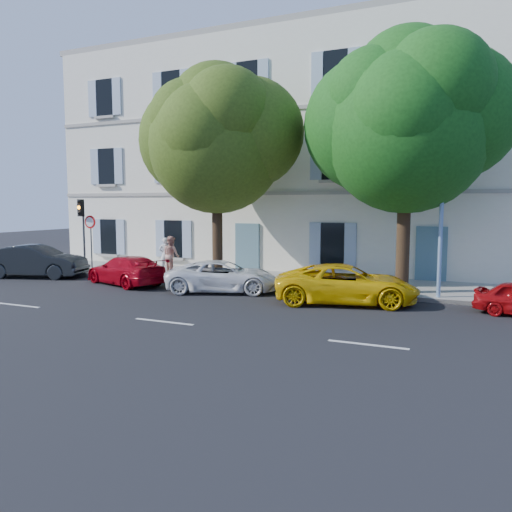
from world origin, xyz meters
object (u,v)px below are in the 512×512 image
at_px(car_yellow_supercar, 346,284).
at_px(pedestrian_a, 165,255).
at_px(pedestrian_b, 171,255).
at_px(car_dark_sedan, 36,261).
at_px(tree_right, 406,131).
at_px(tree_left, 217,146).
at_px(traffic_light, 82,219).
at_px(road_sign, 91,231).
at_px(car_white_coupe, 223,276).
at_px(car_red_coupe, 126,270).
at_px(street_lamp, 442,181).

xyz_separation_m(car_yellow_supercar, pedestrian_a, (-9.79, 3.37, 0.31)).
bearing_deg(pedestrian_b, car_dark_sedan, 52.27).
bearing_deg(tree_right, tree_left, -179.77).
relative_size(traffic_light, pedestrian_b, 1.95).
relative_size(car_yellow_supercar, road_sign, 1.79).
bearing_deg(road_sign, car_white_coupe, -12.00).
distance_m(tree_right, road_sign, 15.37).
bearing_deg(car_dark_sedan, tree_right, -100.65).
bearing_deg(tree_left, car_red_coupe, -151.27).
xyz_separation_m(car_red_coupe, car_yellow_supercar, (9.70, -0.23, 0.06)).
bearing_deg(tree_left, traffic_light, -178.40).
bearing_deg(road_sign, tree_right, 0.37).
xyz_separation_m(car_white_coupe, road_sign, (-8.24, 1.75, 1.52)).
height_order(traffic_light, pedestrian_a, traffic_light).
relative_size(tree_left, street_lamp, 1.24).
bearing_deg(road_sign, car_red_coupe, -27.35).
bearing_deg(street_lamp, tree_right, 155.86).
distance_m(car_white_coupe, tree_right, 8.79).
distance_m(car_dark_sedan, car_yellow_supercar, 14.96).
xyz_separation_m(tree_left, road_sign, (-7.01, -0.06, -3.79)).
distance_m(car_white_coupe, car_yellow_supercar, 5.02).
xyz_separation_m(car_yellow_supercar, traffic_light, (-13.64, 1.92, 2.03)).
relative_size(car_white_coupe, pedestrian_a, 2.64).
xyz_separation_m(traffic_light, pedestrian_a, (3.85, 1.45, -1.72)).
bearing_deg(pedestrian_a, traffic_light, -11.87).
bearing_deg(car_dark_sedan, car_red_coupe, -107.24).
relative_size(street_lamp, pedestrian_a, 4.30).
bearing_deg(tree_right, car_red_coupe, -170.30).
distance_m(tree_left, traffic_light, 8.08).
bearing_deg(car_white_coupe, car_dark_sedan, 71.04).
xyz_separation_m(tree_right, pedestrian_a, (-11.39, 1.21, -5.12)).
relative_size(tree_left, traffic_light, 2.53).
bearing_deg(pedestrian_a, street_lamp, 139.45).
bearing_deg(tree_left, tree_right, 0.23).
xyz_separation_m(car_dark_sedan, street_lamp, (17.89, 1.34, 3.50)).
bearing_deg(pedestrian_b, road_sign, 39.02).
xyz_separation_m(car_dark_sedan, car_yellow_supercar, (14.96, -0.22, -0.08)).
relative_size(car_white_coupe, street_lamp, 0.62).
relative_size(car_red_coupe, pedestrian_a, 2.54).
distance_m(car_red_coupe, traffic_light, 4.78).
distance_m(car_dark_sedan, road_sign, 2.87).
height_order(tree_left, road_sign, tree_left).
distance_m(road_sign, pedestrian_b, 4.34).
bearing_deg(traffic_light, street_lamp, -1.24).
relative_size(road_sign, pedestrian_a, 1.63).
distance_m(car_red_coupe, road_sign, 4.27).
bearing_deg(car_dark_sedan, tree_left, -95.01).
height_order(car_red_coupe, tree_left, tree_left).
distance_m(car_dark_sedan, tree_right, 17.51).
relative_size(car_yellow_supercar, pedestrian_a, 2.92).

